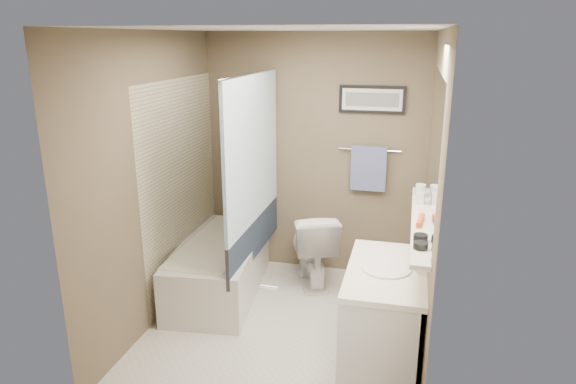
% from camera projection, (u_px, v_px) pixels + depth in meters
% --- Properties ---
extents(ground, '(2.50, 2.50, 0.00)m').
position_uv_depth(ground, '(284.00, 328.00, 4.32)').
color(ground, silver).
rests_on(ground, ground).
extents(ceiling, '(2.20, 2.50, 0.04)m').
position_uv_depth(ceiling, '(283.00, 32.00, 3.62)').
color(ceiling, silver).
rests_on(ceiling, wall_back).
extents(wall_back, '(2.20, 0.04, 2.40)m').
position_uv_depth(wall_back, '(314.00, 157.00, 5.11)').
color(wall_back, brown).
rests_on(wall_back, ground).
extents(wall_front, '(2.20, 0.04, 2.40)m').
position_uv_depth(wall_front, '(228.00, 254.00, 2.82)').
color(wall_front, brown).
rests_on(wall_front, ground).
extents(wall_left, '(0.04, 2.50, 2.40)m').
position_uv_depth(wall_left, '(156.00, 182.00, 4.21)').
color(wall_left, brown).
rests_on(wall_left, ground).
extents(wall_right, '(0.04, 2.50, 2.40)m').
position_uv_depth(wall_right, '(427.00, 202.00, 3.72)').
color(wall_right, brown).
rests_on(wall_right, ground).
extents(tile_surround, '(0.02, 1.55, 2.00)m').
position_uv_depth(tile_surround, '(182.00, 189.00, 4.74)').
color(tile_surround, beige).
rests_on(tile_surround, wall_left).
extents(curtain_rod, '(0.02, 1.55, 0.02)m').
position_uv_depth(curtain_rod, '(251.00, 74.00, 4.28)').
color(curtain_rod, silver).
rests_on(curtain_rod, wall_left).
extents(curtain_upper, '(0.03, 1.45, 1.28)m').
position_uv_depth(curtain_upper, '(253.00, 150.00, 4.46)').
color(curtain_upper, white).
rests_on(curtain_upper, curtain_rod).
extents(curtain_lower, '(0.03, 1.45, 0.36)m').
position_uv_depth(curtain_lower, '(255.00, 238.00, 4.70)').
color(curtain_lower, '#212E3F').
rests_on(curtain_lower, curtain_rod).
extents(mirror, '(0.02, 1.60, 1.00)m').
position_uv_depth(mirror, '(434.00, 149.00, 3.46)').
color(mirror, silver).
rests_on(mirror, wall_right).
extents(shelf, '(0.12, 1.60, 0.03)m').
position_uv_depth(shelf, '(420.00, 221.00, 3.62)').
color(shelf, silver).
rests_on(shelf, wall_right).
extents(towel_bar, '(0.60, 0.02, 0.02)m').
position_uv_depth(towel_bar, '(370.00, 150.00, 4.94)').
color(towel_bar, silver).
rests_on(towel_bar, wall_back).
extents(towel, '(0.34, 0.05, 0.44)m').
position_uv_depth(towel, '(369.00, 169.00, 4.98)').
color(towel, '#8C99CC').
rests_on(towel, towel_bar).
extents(art_frame, '(0.62, 0.02, 0.26)m').
position_uv_depth(art_frame, '(372.00, 100.00, 4.82)').
color(art_frame, black).
rests_on(art_frame, wall_back).
extents(art_mat, '(0.56, 0.00, 0.20)m').
position_uv_depth(art_mat, '(372.00, 100.00, 4.81)').
color(art_mat, white).
rests_on(art_mat, art_frame).
extents(art_image, '(0.50, 0.00, 0.13)m').
position_uv_depth(art_image, '(372.00, 100.00, 4.80)').
color(art_image, '#595959').
rests_on(art_image, art_mat).
extents(door, '(0.80, 0.02, 2.00)m').
position_uv_depth(door, '(326.00, 299.00, 2.75)').
color(door, silver).
rests_on(door, wall_front).
extents(door_handle, '(0.10, 0.02, 0.02)m').
position_uv_depth(door_handle, '(269.00, 288.00, 2.87)').
color(door_handle, silver).
rests_on(door_handle, door).
extents(bathtub, '(0.86, 1.57, 0.50)m').
position_uv_depth(bathtub, '(220.00, 267.00, 4.87)').
color(bathtub, silver).
rests_on(bathtub, ground).
extents(tub_rim, '(0.56, 1.36, 0.02)m').
position_uv_depth(tub_rim, '(219.00, 242.00, 4.80)').
color(tub_rim, silver).
rests_on(tub_rim, bathtub).
extents(toilet, '(0.66, 0.84, 0.75)m').
position_uv_depth(toilet, '(312.00, 247.00, 5.03)').
color(toilet, white).
rests_on(toilet, ground).
extents(vanity, '(0.57, 0.94, 0.80)m').
position_uv_depth(vanity, '(386.00, 326.00, 3.60)').
color(vanity, silver).
rests_on(vanity, ground).
extents(countertop, '(0.54, 0.96, 0.04)m').
position_uv_depth(countertop, '(387.00, 272.00, 3.48)').
color(countertop, white).
rests_on(countertop, vanity).
extents(sink_basin, '(0.34, 0.34, 0.01)m').
position_uv_depth(sink_basin, '(386.00, 268.00, 3.47)').
color(sink_basin, white).
rests_on(sink_basin, countertop).
extents(faucet_spout, '(0.02, 0.02, 0.10)m').
position_uv_depth(faucet_spout, '(417.00, 265.00, 3.41)').
color(faucet_spout, silver).
rests_on(faucet_spout, countertop).
extents(faucet_knob, '(0.05, 0.05, 0.05)m').
position_uv_depth(faucet_knob, '(417.00, 262.00, 3.51)').
color(faucet_knob, silver).
rests_on(faucet_knob, countertop).
extents(candle_bowl_near, '(0.09, 0.09, 0.04)m').
position_uv_depth(candle_bowl_near, '(421.00, 246.00, 3.10)').
color(candle_bowl_near, black).
rests_on(candle_bowl_near, shelf).
extents(candle_bowl_far, '(0.09, 0.09, 0.04)m').
position_uv_depth(candle_bowl_far, '(421.00, 238.00, 3.23)').
color(candle_bowl_far, black).
rests_on(candle_bowl_far, shelf).
extents(hair_brush_front, '(0.07, 0.22, 0.04)m').
position_uv_depth(hair_brush_front, '(420.00, 220.00, 3.52)').
color(hair_brush_front, '#C1441B').
rests_on(hair_brush_front, shelf).
extents(pink_comb, '(0.04, 0.16, 0.01)m').
position_uv_depth(pink_comb, '(420.00, 212.00, 3.75)').
color(pink_comb, pink).
rests_on(pink_comb, shelf).
extents(glass_jar, '(0.08, 0.08, 0.10)m').
position_uv_depth(glass_jar, '(421.00, 190.00, 4.11)').
color(glass_jar, white).
rests_on(glass_jar, shelf).
extents(soap_bottle, '(0.07, 0.07, 0.14)m').
position_uv_depth(soap_bottle, '(421.00, 195.00, 3.93)').
color(soap_bottle, '#999999').
rests_on(soap_bottle, shelf).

